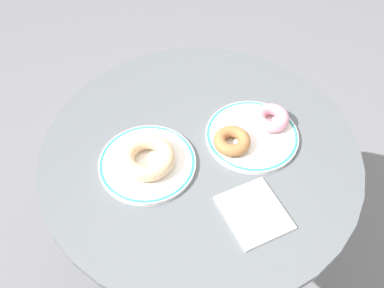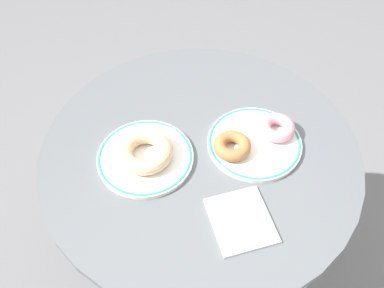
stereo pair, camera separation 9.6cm
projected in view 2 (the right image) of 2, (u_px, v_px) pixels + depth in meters
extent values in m
cube|color=slate|center=(197.00, 288.00, 1.59)|extent=(7.00, 7.00, 0.02)
cylinder|color=#565B60|center=(200.00, 154.00, 0.98)|extent=(0.70, 0.70, 0.02)
cylinder|color=#565B60|center=(198.00, 234.00, 1.27)|extent=(0.06, 0.06, 0.73)
cylinder|color=#565B60|center=(197.00, 285.00, 1.57)|extent=(0.38, 0.38, 0.03)
cylinder|color=white|center=(145.00, 158.00, 0.96)|extent=(0.21, 0.21, 0.01)
torus|color=teal|center=(145.00, 157.00, 0.96)|extent=(0.20, 0.20, 0.01)
cylinder|color=white|center=(254.00, 143.00, 0.98)|extent=(0.21, 0.21, 0.01)
torus|color=teal|center=(255.00, 142.00, 0.98)|extent=(0.20, 0.20, 0.01)
torus|color=#E0B789|center=(145.00, 152.00, 0.94)|extent=(0.17, 0.17, 0.03)
torus|color=pink|center=(277.00, 128.00, 0.99)|extent=(0.11, 0.11, 0.03)
torus|color=#A36B3D|center=(232.00, 146.00, 0.95)|extent=(0.11, 0.11, 0.03)
cube|color=white|center=(241.00, 220.00, 0.87)|extent=(0.13, 0.15, 0.01)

